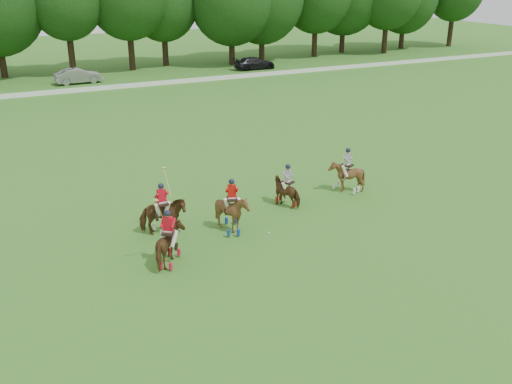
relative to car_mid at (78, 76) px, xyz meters
name	(u,v)px	position (x,y,z in m)	size (l,w,h in m)	color
ground	(282,263)	(0.45, -42.50, -0.76)	(180.00, 180.00, 0.00)	#306B1E
boundary_rail	(92,89)	(0.45, -4.50, -0.54)	(120.00, 0.10, 0.44)	white
car_mid	(78,76)	(0.00, 0.00, 0.00)	(1.62, 4.64, 1.53)	gray
car_right	(255,63)	(19.93, 0.00, -0.06)	(1.98, 4.87, 1.41)	black
polo_red_a	(169,245)	(-3.59, -40.61, 0.07)	(1.78, 2.04, 2.85)	#432811
polo_red_b	(163,217)	(-3.03, -38.02, 0.13)	(1.82, 1.58, 2.99)	#432811
polo_red_c	(232,212)	(-0.14, -38.91, 0.15)	(1.90, 2.01, 2.47)	#432811
polo_stripe_a	(287,191)	(3.52, -37.36, -0.01)	(1.47, 1.81, 2.13)	#432811
polo_stripe_b	(347,176)	(7.19, -37.10, 0.10)	(1.89, 1.97, 2.38)	#432811
polo_ball	(269,233)	(1.18, -39.89, -0.72)	(0.09, 0.09, 0.09)	white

